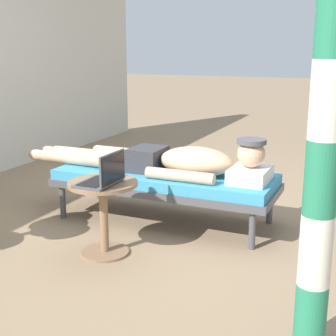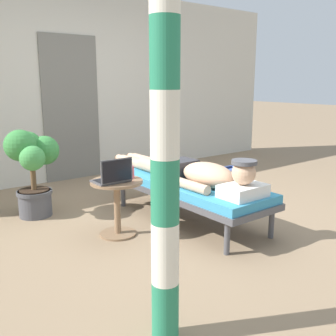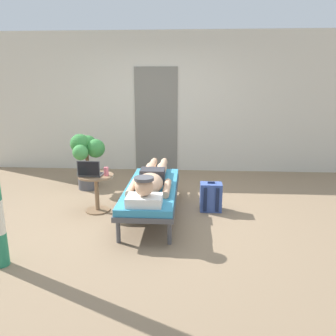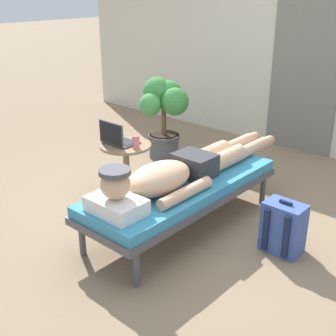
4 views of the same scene
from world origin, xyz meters
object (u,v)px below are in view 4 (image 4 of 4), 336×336
Objects in this scene: person_reclining at (179,171)px; drink_glass at (136,142)px; lounge_chair at (182,189)px; laptop at (117,138)px; side_table at (126,161)px; potted_plant at (164,110)px; backpack at (283,228)px.

person_reclining is 0.65m from drink_glass.
lounge_chair is at bearing 90.00° from person_reclining.
person_reclining is at bearing -7.10° from laptop.
person_reclining is 0.81m from side_table.
person_reclining is at bearing -90.00° from lounge_chair.
potted_plant is (-0.36, 1.05, -0.01)m from laptop.
laptop is 0.33× the size of potted_plant.
drink_glass is at bearing 170.90° from lounge_chair.
drink_glass is at bearing -3.90° from side_table.
side_table is 1.60m from backpack.
lounge_chair is 0.68m from drink_glass.
side_table is at bearing 176.10° from drink_glass.
person_reclining is at bearing -43.82° from potted_plant.
lounge_chair is at bearing -8.11° from side_table.
person_reclining is 0.85m from laptop.
lounge_chair is at bearing -42.69° from potted_plant.
lounge_chair is at bearing -4.08° from laptop.
side_table is (-0.78, 0.16, -0.16)m from person_reclining.
laptop is at bearing -70.93° from potted_plant.
potted_plant is at bearing 136.18° from person_reclining.
drink_glass is (-0.63, 0.10, 0.24)m from lounge_chair.
potted_plant reaches higher than laptop.
drink_glass is at bearing -174.91° from backpack.
backpack is at bearing -23.65° from potted_plant.
person_reclining is 5.12× the size of backpack.
laptop is 2.65× the size of drink_glass.
potted_plant is at bearing 156.35° from backpack.
laptop is (-0.84, 0.06, 0.24)m from lounge_chair.
potted_plant is at bearing 119.59° from drink_glass.
person_reclining is 18.58× the size of drink_glass.
backpack is at bearing 5.09° from drink_glass.
lounge_chair is 15.70× the size of drink_glass.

